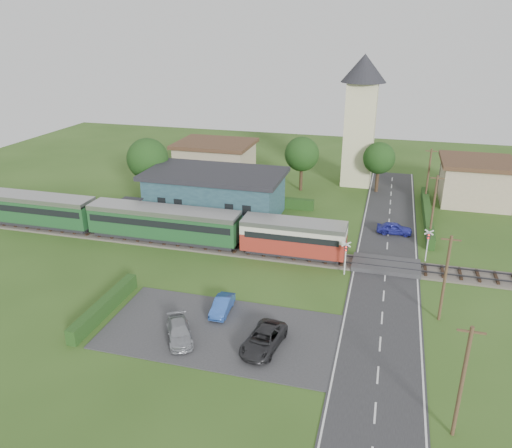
% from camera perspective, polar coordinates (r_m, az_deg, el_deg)
% --- Properties ---
extents(ground, '(120.00, 120.00, 0.00)m').
position_cam_1_polar(ground, '(47.38, 2.36, -4.60)').
color(ground, '#2D4C19').
extents(railway_track, '(76.00, 3.20, 0.49)m').
position_cam_1_polar(railway_track, '(49.09, 2.89, -3.48)').
color(railway_track, '#4C443D').
rests_on(railway_track, ground).
extents(road, '(6.00, 70.00, 0.05)m').
position_cam_1_polar(road, '(46.44, 14.53, -5.88)').
color(road, '#28282B').
rests_on(road, ground).
extents(car_park, '(17.00, 9.00, 0.08)m').
position_cam_1_polar(car_park, '(37.74, -4.17, -12.11)').
color(car_park, '#333335').
rests_on(car_park, ground).
extents(crossing_deck, '(6.20, 3.40, 0.45)m').
position_cam_1_polar(crossing_deck, '(48.14, 14.63, -4.59)').
color(crossing_deck, '#333335').
rests_on(crossing_deck, ground).
extents(platform, '(30.00, 3.00, 0.45)m').
position_cam_1_polar(platform, '(54.59, -6.65, -0.77)').
color(platform, gray).
rests_on(platform, ground).
extents(equipment_hut, '(2.30, 2.30, 2.55)m').
position_cam_1_polar(equipment_hut, '(57.38, -14.16, 1.46)').
color(equipment_hut, beige).
rests_on(equipment_hut, platform).
extents(station_building, '(16.00, 9.00, 5.30)m').
position_cam_1_polar(station_building, '(58.79, -4.68, 3.54)').
color(station_building, '#21414D').
rests_on(station_building, ground).
extents(train, '(43.20, 2.90, 3.40)m').
position_cam_1_polar(train, '(53.51, -13.59, 0.51)').
color(train, '#232328').
rests_on(train, ground).
extents(church_tower, '(6.00, 6.00, 17.60)m').
position_cam_1_polar(church_tower, '(70.37, 11.92, 12.51)').
color(church_tower, beige).
rests_on(church_tower, ground).
extents(house_west, '(10.80, 8.80, 5.50)m').
position_cam_1_polar(house_west, '(73.04, -4.66, 7.27)').
color(house_west, tan).
rests_on(house_west, ground).
extents(house_east, '(8.80, 8.80, 5.50)m').
position_cam_1_polar(house_east, '(68.72, 23.75, 4.54)').
color(house_east, tan).
rests_on(house_east, ground).
extents(hedge_carpark, '(0.80, 9.00, 1.20)m').
position_cam_1_polar(hedge_carpark, '(41.20, -16.92, -9.02)').
color(hedge_carpark, '#193814').
rests_on(hedge_carpark, ground).
extents(hedge_roadside, '(0.80, 18.00, 1.20)m').
position_cam_1_polar(hedge_roadside, '(61.12, 18.98, 1.03)').
color(hedge_roadside, '#193814').
rests_on(hedge_roadside, ground).
extents(hedge_station, '(22.00, 0.80, 1.30)m').
position_cam_1_polar(hedge_station, '(63.47, -3.25, 3.03)').
color(hedge_station, '#193814').
rests_on(hedge_station, ground).
extents(tree_a, '(5.20, 5.20, 8.00)m').
position_cam_1_polar(tree_a, '(64.62, -12.28, 7.28)').
color(tree_a, '#332316').
rests_on(tree_a, ground).
extents(tree_b, '(4.60, 4.60, 7.34)m').
position_cam_1_polar(tree_b, '(67.33, 5.26, 7.94)').
color(tree_b, '#332316').
rests_on(tree_b, ground).
extents(tree_c, '(4.20, 4.20, 6.78)m').
position_cam_1_polar(tree_c, '(68.40, 13.89, 7.31)').
color(tree_c, '#332316').
rests_on(tree_c, ground).
extents(utility_pole_a, '(1.40, 0.22, 7.00)m').
position_cam_1_polar(utility_pole_a, '(29.58, 22.50, -16.27)').
color(utility_pole_a, '#473321').
rests_on(utility_pole_a, ground).
extents(utility_pole_b, '(1.40, 0.22, 7.00)m').
position_cam_1_polar(utility_pole_b, '(39.75, 20.80, -5.75)').
color(utility_pole_b, '#473321').
rests_on(utility_pole_b, ground).
extents(utility_pole_c, '(1.40, 0.22, 7.00)m').
position_cam_1_polar(utility_pole_c, '(54.48, 19.62, 1.85)').
color(utility_pole_c, '#473321').
rests_on(utility_pole_c, ground).
extents(utility_pole_d, '(1.40, 0.22, 7.00)m').
position_cam_1_polar(utility_pole_d, '(65.92, 19.09, 5.27)').
color(utility_pole_d, '#473321').
rests_on(utility_pole_d, ground).
extents(crossing_signal_near, '(0.84, 0.28, 3.28)m').
position_cam_1_polar(crossing_signal_near, '(45.24, 10.21, -3.28)').
color(crossing_signal_near, silver).
rests_on(crossing_signal_near, ground).
extents(crossing_signal_far, '(0.84, 0.28, 3.28)m').
position_cam_1_polar(crossing_signal_far, '(49.72, 19.05, -1.81)').
color(crossing_signal_far, silver).
rests_on(crossing_signal_far, ground).
extents(streetlamp_west, '(0.30, 0.30, 5.15)m').
position_cam_1_polar(streetlamp_west, '(71.26, -11.38, 6.74)').
color(streetlamp_west, '#3F3F47').
rests_on(streetlamp_west, ground).
extents(streetlamp_east, '(0.30, 0.30, 5.15)m').
position_cam_1_polar(streetlamp_east, '(71.04, 20.31, 5.76)').
color(streetlamp_east, '#3F3F47').
rests_on(streetlamp_east, ground).
extents(car_on_road, '(3.75, 1.61, 1.26)m').
position_cam_1_polar(car_on_road, '(55.72, 15.53, -0.47)').
color(car_on_road, '#282CA3').
rests_on(car_on_road, road).
extents(car_park_blue, '(1.36, 3.55, 1.16)m').
position_cam_1_polar(car_park_blue, '(39.58, -3.89, -9.28)').
color(car_park_blue, '#284FA5').
rests_on(car_park_blue, car_park).
extents(car_park_silver, '(3.43, 4.32, 1.17)m').
position_cam_1_polar(car_park_silver, '(36.85, -8.78, -12.09)').
color(car_park_silver, '#93969C').
rests_on(car_park_silver, car_park).
extents(car_park_dark, '(2.79, 4.95, 1.31)m').
position_cam_1_polar(car_park_dark, '(35.57, 0.85, -13.05)').
color(car_park_dark, '#252527').
rests_on(car_park_dark, car_park).
extents(pedestrian_near, '(0.64, 0.54, 1.48)m').
position_cam_1_polar(pedestrian_near, '(51.34, 1.99, -0.96)').
color(pedestrian_near, gray).
rests_on(pedestrian_near, platform).
extents(pedestrian_far, '(0.78, 0.88, 1.50)m').
position_cam_1_polar(pedestrian_far, '(57.12, -13.13, 0.88)').
color(pedestrian_far, gray).
rests_on(pedestrian_far, platform).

